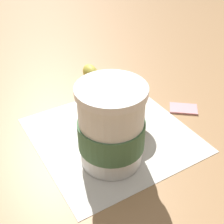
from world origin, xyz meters
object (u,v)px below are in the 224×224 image
coffee_cup (111,128)px  sugar_packet (184,108)px  muffin (123,102)px  banana (98,90)px

coffee_cup → sugar_packet: size_ratio=2.51×
muffin → sugar_packet: size_ratio=1.60×
muffin → sugar_packet: 0.13m
coffee_cup → sugar_packet: coffee_cup is taller
sugar_packet → muffin: bearing=77.4°
banana → sugar_packet: bearing=-137.0°
banana → sugar_packet: 0.16m
coffee_cup → muffin: 0.09m
muffin → sugar_packet: (-0.03, -0.12, -0.04)m
coffee_cup → banana: size_ratio=0.75×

